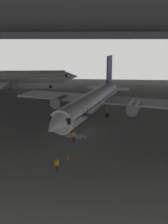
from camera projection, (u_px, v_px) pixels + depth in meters
ground_plane at (82, 131)px, 40.88m from camera, size 110.00×110.00×0.00m
hangar_structure at (87, 32)px, 50.03m from camera, size 121.00×99.00×15.81m
airplane_main at (92, 101)px, 46.09m from camera, size 32.21×32.64×10.54m
boarding_stairs at (76, 132)px, 38.25m from camera, size 4.24×2.45×4.46m
crew_worker_near_nose at (57, 164)px, 27.88m from camera, size 0.43×0.41×1.66m
crew_worker_by_stairs at (74, 135)px, 36.32m from camera, size 0.55×0.27×1.61m
airplane_distant at (17, 77)px, 75.45m from camera, size 34.82×33.82×10.97m
traffic_cone_orange at (68, 158)px, 30.96m from camera, size 0.36×0.36×0.60m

